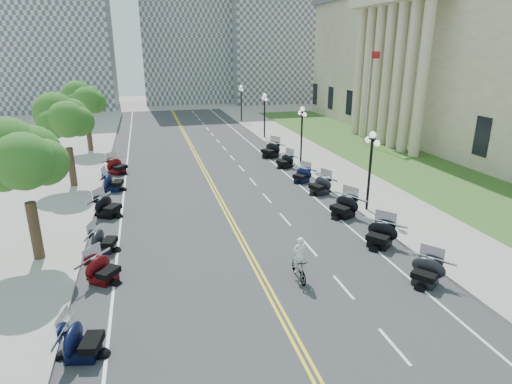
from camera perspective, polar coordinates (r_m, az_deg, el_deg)
ground at (r=21.58m, az=-0.88°, el=-8.37°), size 160.00×160.00×0.00m
road at (r=30.66m, az=-5.32°, el=-0.13°), size 16.00×90.00×0.01m
centerline_yellow_a at (r=30.64m, az=-5.54°, el=-0.13°), size 0.12×90.00×0.00m
centerline_yellow_b at (r=30.67m, az=-5.10°, el=-0.09°), size 0.12×90.00×0.00m
edge_line_north at (r=32.22m, az=5.98°, el=0.80°), size 0.12×90.00×0.00m
edge_line_south at (r=30.38m, az=-17.31°, el=-1.07°), size 0.12×90.00×0.00m
lane_dash_4 at (r=16.40m, az=17.94°, el=-18.97°), size 0.12×2.00×0.00m
lane_dash_5 at (r=19.26m, az=11.57°, el=-12.30°), size 0.12×2.00×0.00m
lane_dash_6 at (r=22.46m, az=7.14°, el=-7.36°), size 0.12×2.00×0.00m
lane_dash_7 at (r=25.89m, az=3.91°, el=-3.65°), size 0.12×2.00×0.00m
lane_dash_8 at (r=29.46m, az=1.48°, el=-0.82°), size 0.12×2.00×0.00m
lane_dash_9 at (r=33.13m, az=-0.42°, el=1.40°), size 0.12×2.00×0.00m
lane_dash_10 at (r=36.87m, az=-1.95°, el=3.17°), size 0.12×2.00×0.00m
lane_dash_11 at (r=40.66m, az=-3.19°, el=4.61°), size 0.12×2.00×0.00m
lane_dash_12 at (r=44.48m, az=-4.22°, el=5.80°), size 0.12×2.00×0.00m
lane_dash_13 at (r=48.34m, az=-5.10°, el=6.80°), size 0.12×2.00×0.00m
lane_dash_14 at (r=52.21m, az=-5.84°, el=7.65°), size 0.12×2.00×0.00m
lane_dash_15 at (r=56.10m, az=-6.49°, el=8.38°), size 0.12×2.00×0.00m
lane_dash_16 at (r=60.01m, az=-7.05°, el=9.02°), size 0.12×2.00×0.00m
lane_dash_17 at (r=63.93m, az=-7.55°, el=9.58°), size 0.12×2.00×0.00m
lane_dash_18 at (r=67.86m, az=-7.99°, el=10.07°), size 0.12×2.00×0.00m
lane_dash_19 at (r=71.79m, az=-8.38°, el=10.51°), size 0.12×2.00×0.00m
sidewalk_north at (r=33.81m, az=12.51°, el=1.42°), size 5.00×90.00×0.15m
sidewalk_south at (r=30.88m, az=-24.91°, el=-1.55°), size 5.00×90.00×0.15m
lawn at (r=43.89m, az=16.05°, el=5.00°), size 9.00×60.00×0.10m
civic_building at (r=54.69m, az=28.46°, el=15.49°), size 26.00×51.00×17.80m
distant_block_a at (r=81.89m, az=-25.51°, el=19.09°), size 18.00×14.00×26.00m
distant_block_b at (r=87.29m, az=-9.61°, el=21.71°), size 16.00×12.00×30.00m
distant_block_c at (r=87.82m, az=3.21°, el=19.28°), size 20.00×14.00×22.00m
street_lamp_2 at (r=27.18m, az=14.92°, el=2.61°), size 0.50×1.20×4.90m
street_lamp_3 at (r=37.79m, az=6.09°, el=7.48°), size 0.50×1.20×4.90m
street_lamp_4 at (r=49.04m, az=1.14°, el=10.11°), size 0.50×1.20×4.90m
street_lamp_5 at (r=60.58m, az=-1.98°, el=11.71°), size 0.50×1.20×4.90m
flagpole at (r=46.76m, az=14.65°, el=12.08°), size 1.10×0.20×10.00m
tree_2 at (r=22.00m, az=-28.58°, el=3.08°), size 4.80×4.80×9.20m
tree_3 at (r=33.54m, az=-24.05°, el=8.34°), size 4.80×4.80×9.20m
tree_4 at (r=45.32m, az=-21.81°, el=10.87°), size 4.80×4.80×9.20m
motorcycle_n_4 at (r=20.22m, az=21.77°, el=-9.71°), size 2.59×2.59×1.29m
motorcycle_n_5 at (r=23.09m, az=16.25°, el=-5.34°), size 2.85×2.85×1.42m
motorcycle_n_6 at (r=26.54m, az=11.62°, el=-1.76°), size 2.80×2.80×1.47m
motorcycle_n_7 at (r=30.50m, az=8.53°, el=1.01°), size 2.55×2.55×1.39m
motorcycle_n_8 at (r=33.05m, az=6.13°, el=2.36°), size 2.47×2.47×1.25m
motorcycle_n_9 at (r=37.06m, az=3.89°, el=4.25°), size 2.44×2.44×1.32m
motorcycle_n_10 at (r=40.60m, az=1.95°, el=5.72°), size 3.05×3.05×1.56m
motorcycle_s_4 at (r=15.98m, az=-22.19°, el=-17.74°), size 2.25×2.25×1.33m
motorcycle_s_5 at (r=20.14m, az=-19.74°, el=-9.56°), size 2.59×2.59×1.29m
motorcycle_s_6 at (r=23.01m, az=-19.69°, el=-5.98°), size 2.27×2.27×1.29m
motorcycle_s_7 at (r=27.59m, az=-19.16°, el=-1.70°), size 2.79×2.79×1.42m
motorcycle_s_8 at (r=32.51m, az=-18.55°, el=1.38°), size 2.37×2.37×1.44m
motorcycle_s_9 at (r=36.92m, az=-18.04°, el=3.40°), size 2.86×2.86×1.42m
bicycle at (r=19.30m, az=5.75°, el=-10.15°), size 0.52×1.77×1.06m
cyclist_rider at (r=18.68m, az=5.88°, el=-6.43°), size 0.62×0.41×1.70m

